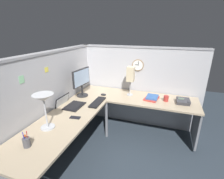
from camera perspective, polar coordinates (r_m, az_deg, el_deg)
The scene contains 18 objects.
ground_plane at distance 3.02m, azimuth -0.01°, elevation -18.10°, with size 6.80×6.80×0.00m, color #2D3842.
cubicle_wall_back at distance 2.72m, azimuth -20.35°, elevation -4.61°, with size 2.57×0.12×1.58m.
cubicle_wall_right at distance 3.34m, azimuth 9.15°, elevation 1.02°, with size 0.12×2.37×1.58m.
desk at distance 2.54m, azimuth -0.05°, elevation -9.05°, with size 2.35×2.15×0.73m.
monitor at distance 2.95m, azimuth -10.49°, elevation 3.10°, with size 0.46×0.20×0.50m.
laptop at distance 2.71m, azimuth -14.63°, elevation -4.92°, with size 0.34×0.38×0.22m.
keyboard at distance 2.73m, azimuth -5.06°, elevation -4.39°, with size 0.43×0.14×0.02m, color black.
computer_mouse at distance 3.02m, azimuth -3.01°, elevation -1.74°, with size 0.06×0.10×0.03m, color #232326.
desk_lamp_dome at distance 2.07m, azimuth -22.57°, elevation -3.64°, with size 0.24×0.24×0.44m.
pen_cup at distance 1.98m, azimuth -27.48°, elevation -15.89°, with size 0.08×0.08×0.18m.
cell_phone at distance 2.34m, azimuth -12.67°, elevation -9.46°, with size 0.07×0.14×0.01m, color black.
office_phone at distance 2.92m, azimuth 23.49°, elevation -3.83°, with size 0.20×0.21×0.11m.
book_stack at distance 2.95m, azimuth 13.59°, elevation -2.80°, with size 0.32×0.26×0.04m.
desk_lamp_paper at distance 2.94m, azimuth 6.48°, elevation 5.06°, with size 0.13×0.13×0.53m.
coffee_mug at distance 2.92m, azimuth 18.24°, elevation -2.96°, with size 0.08×0.08×0.10m, color #B2332D.
wall_clock at distance 3.17m, azimuth 8.97°, elevation 8.33°, with size 0.04×0.22×0.22m.
pinned_note_leftmost at distance 2.47m, azimuth -21.74°, elevation 6.38°, with size 0.07×0.00×0.07m, color #EAD84C.
pinned_note_middle at distance 2.18m, azimuth -28.84°, elevation 3.03°, with size 0.07×0.00×0.09m, color #8CCC99.
Camera 1 is at (-2.25, -0.76, 1.87)m, focal length 26.38 mm.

